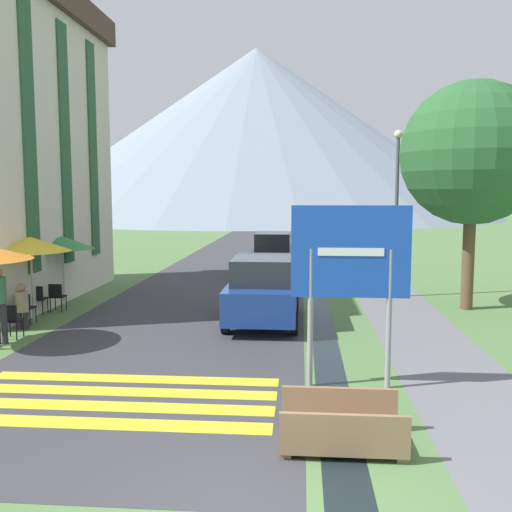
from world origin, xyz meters
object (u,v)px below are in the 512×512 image
at_px(cafe_chair_middle, 25,306).
at_px(person_seated_far, 22,304).
at_px(cafe_umbrella_middle_yellow, 30,244).
at_px(footbridge, 341,429).
at_px(tree_by_path, 473,154).
at_px(parked_car_near, 263,290).
at_px(road_sign, 350,267).
at_px(cafe_umbrella_rear_green, 62,243).
at_px(cafe_chair_far_right, 57,295).
at_px(streetlamp, 397,200).
at_px(parked_car_far, 273,254).
at_px(cafe_chair_far_left, 38,297).
at_px(cafe_chair_near_left, 11,318).

distance_m(cafe_chair_middle, person_seated_far, 0.54).
bearing_deg(cafe_umbrella_middle_yellow, footbridge, -41.66).
bearing_deg(cafe_umbrella_middle_yellow, tree_by_path, 12.93).
height_order(parked_car_near, tree_by_path, tree_by_path).
bearing_deg(footbridge, road_sign, 83.14).
relative_size(cafe_umbrella_rear_green, tree_by_path, 0.32).
bearing_deg(cafe_chair_far_right, tree_by_path, 2.83).
bearing_deg(parked_car_near, streetlamp, 45.94).
height_order(cafe_umbrella_rear_green, tree_by_path, tree_by_path).
bearing_deg(cafe_umbrella_rear_green, person_seated_far, -85.03).
xyz_separation_m(footbridge, cafe_umbrella_rear_green, (-8.02, 9.44, 1.73)).
xyz_separation_m(parked_car_far, streetlamp, (4.36, -4.95, 2.36)).
bearing_deg(cafe_chair_far_left, parked_car_near, 3.98).
distance_m(parked_car_near, cafe_chair_far_right, 6.26).
relative_size(road_sign, parked_car_far, 0.86).
xyz_separation_m(cafe_chair_far_right, cafe_umbrella_middle_yellow, (-0.06, -1.38, 1.62)).
xyz_separation_m(parked_car_near, cafe_chair_middle, (-6.31, -0.67, -0.40)).
bearing_deg(cafe_umbrella_rear_green, cafe_chair_far_left, -95.16).
distance_m(parked_car_near, cafe_chair_middle, 6.36).
distance_m(cafe_chair_far_right, person_seated_far, 2.15).
height_order(cafe_chair_near_left, cafe_umbrella_middle_yellow, cafe_umbrella_middle_yellow).
bearing_deg(cafe_chair_middle, cafe_umbrella_middle_yellow, 63.69).
relative_size(road_sign, cafe_umbrella_middle_yellow, 1.41).
xyz_separation_m(road_sign, parked_car_far, (-2.08, 14.19, -1.30)).
height_order(cafe_chair_middle, cafe_chair_far_left, same).
distance_m(parked_car_near, person_seated_far, 6.25).
distance_m(cafe_chair_middle, cafe_umbrella_middle_yellow, 1.65).
height_order(footbridge, parked_car_near, parked_car_near).
distance_m(cafe_umbrella_middle_yellow, cafe_umbrella_rear_green, 2.50).
distance_m(cafe_chair_near_left, person_seated_far, 1.03).
height_order(cafe_chair_near_left, streetlamp, streetlamp).
distance_m(cafe_chair_near_left, streetlamp, 12.29).
bearing_deg(cafe_umbrella_middle_yellow, person_seated_far, -83.89).
xyz_separation_m(footbridge, cafe_chair_near_left, (-7.52, 5.20, 0.29)).
bearing_deg(streetlamp, parked_car_far, 131.36).
relative_size(cafe_chair_far_left, streetlamp, 0.15).
relative_size(parked_car_near, cafe_chair_far_right, 4.65).
bearing_deg(person_seated_far, cafe_umbrella_middle_yellow, 96.11).
bearing_deg(cafe_chair_middle, cafe_chair_far_right, 77.27).
bearing_deg(cafe_umbrella_middle_yellow, cafe_chair_middle, -108.69).
bearing_deg(footbridge, cafe_umbrella_middle_yellow, 138.34).
xyz_separation_m(cafe_chair_near_left, cafe_umbrella_middle_yellow, (-0.30, 1.76, 1.62)).
height_order(cafe_chair_middle, tree_by_path, tree_by_path).
bearing_deg(person_seated_far, cafe_chair_far_right, 90.71).
bearing_deg(cafe_chair_near_left, cafe_chair_far_left, 79.48).
relative_size(cafe_chair_far_left, cafe_umbrella_rear_green, 0.39).
height_order(cafe_chair_far_left, tree_by_path, tree_by_path).
height_order(parked_car_far, cafe_chair_near_left, parked_car_far).
relative_size(parked_car_near, cafe_chair_near_left, 4.65).
distance_m(footbridge, cafe_chair_middle, 10.36).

